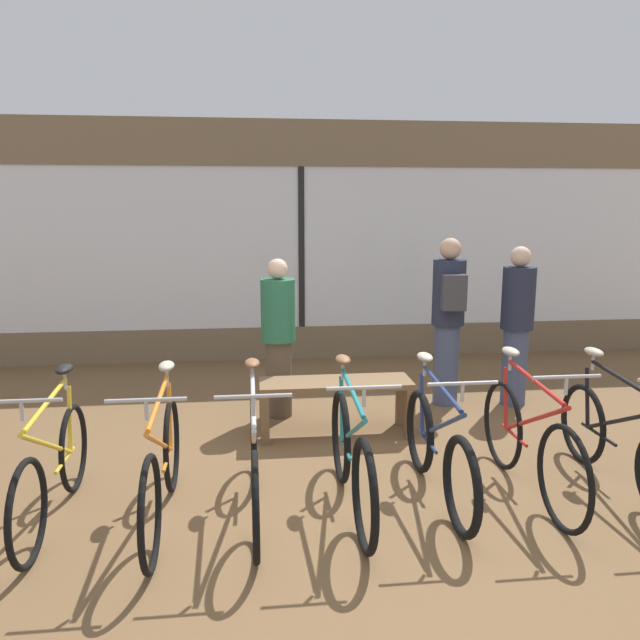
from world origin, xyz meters
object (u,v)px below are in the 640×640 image
bicycle_far_left (54,468)px  customer_mid_floor (448,316)px  bicycle_center_left (254,461)px  customer_by_window (517,323)px  customer_near_rack (278,335)px  bicycle_right (529,442)px  bicycle_far_right (619,442)px  bicycle_center_right (438,450)px  bicycle_left (162,467)px  display_bench (336,391)px  bicycle_center (351,457)px

bicycle_far_left → customer_mid_floor: size_ratio=0.93×
bicycle_center_left → customer_by_window: size_ratio=1.03×
bicycle_center_left → customer_near_rack: customer_near_rack is taller
bicycle_right → bicycle_far_right: bearing=-0.2°
customer_by_window → bicycle_far_right: bearing=-92.1°
bicycle_far_left → bicycle_center_right: size_ratio=1.00×
bicycle_far_left → bicycle_left: bearing=-8.0°
display_bench → customer_near_rack: 0.87m
customer_mid_floor → bicycle_center_left: bearing=-133.3°
customer_near_rack → bicycle_center: bearing=-78.9°
bicycle_left → bicycle_far_right: size_ratio=1.02×
bicycle_far_right → bicycle_center_right: bearing=179.3°
bicycle_far_left → bicycle_far_right: (4.05, 0.02, -0.00)m
bicycle_center → customer_near_rack: 2.12m
bicycle_far_right → customer_by_window: customer_by_window is taller
display_bench → bicycle_left: bearing=-132.9°
bicycle_left → bicycle_center: size_ratio=1.02×
customer_near_rack → customer_by_window: size_ratio=0.95×
bicycle_far_left → bicycle_center_right: bicycle_center_right is taller
display_bench → bicycle_far_right: bearing=-34.9°
bicycle_far_left → bicycle_far_right: size_ratio=0.96×
bicycle_center_left → bicycle_center_right: size_ratio=1.05×
display_bench → customer_mid_floor: 1.59m
bicycle_center_right → customer_mid_floor: (0.74, 2.10, 0.59)m
display_bench → customer_mid_floor: bearing=30.2°
bicycle_center → customer_by_window: 3.04m
bicycle_right → display_bench: 1.84m
bicycle_far_left → customer_by_window: 4.63m
customer_by_window → bicycle_far_left: bearing=-153.5°
bicycle_far_left → bicycle_left: size_ratio=0.95×
bicycle_center → bicycle_center_right: (0.66, 0.11, -0.03)m
bicycle_left → customer_mid_floor: customer_mid_floor is taller
bicycle_left → customer_near_rack: size_ratio=1.10×
bicycle_far_left → customer_by_window: bearing=26.5°
bicycle_far_left → bicycle_center_left: (1.34, -0.05, 0.01)m
bicycle_center_right → customer_near_rack: customer_near_rack is taller
bicycle_right → bicycle_center: bearing=-175.9°
bicycle_center_left → display_bench: 1.62m
bicycle_far_left → bicycle_center_left: size_ratio=0.95×
bicycle_center_left → customer_near_rack: bearing=82.4°
bicycle_far_left → bicycle_right: 3.35m
display_bench → bicycle_far_left: bearing=-146.8°
bicycle_center_left → bicycle_far_right: 2.71m
bicycle_center → bicycle_center_right: bicycle_center is taller
bicycle_right → customer_mid_floor: size_ratio=0.97×
bicycle_left → customer_near_rack: customer_near_rack is taller
bicycle_right → display_bench: size_ratio=1.23×
display_bench → customer_mid_floor: size_ratio=0.79×
bicycle_center_right → customer_by_window: bearing=54.2°
bicycle_center_right → bicycle_center: bearing=-170.4°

